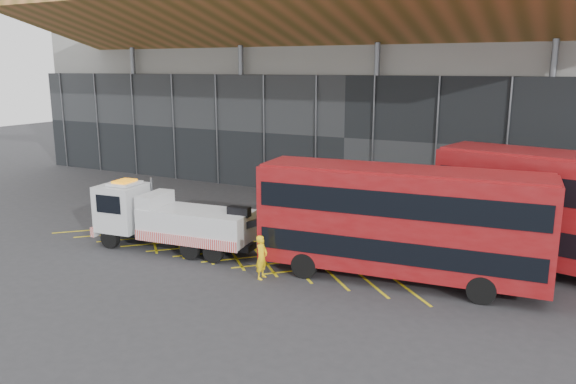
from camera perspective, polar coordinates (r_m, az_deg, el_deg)
The scene contains 6 objects.
ground_plane at distance 28.91m, azimuth -6.68°, elevation -4.62°, with size 120.00×120.00×0.00m, color #2C2C2F.
road_markings at distance 28.07m, azimuth -3.97°, elevation -5.08°, with size 19.96×7.16×0.01m.
construction_building at distance 43.38m, azimuth 9.41°, elevation 13.03°, with size 55.00×23.97×18.00m.
recovery_truck at distance 27.14m, azimuth -12.12°, elevation -2.68°, with size 9.34×2.99×3.24m.
bus_towed at distance 22.80m, azimuth 11.26°, elevation -2.73°, with size 11.60×3.75×4.64m.
worker at distance 23.09m, azimuth -2.69°, elevation -6.63°, with size 0.67×0.44×1.83m, color yellow.
Camera 1 is at (15.73, -22.72, 8.49)m, focal length 35.00 mm.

